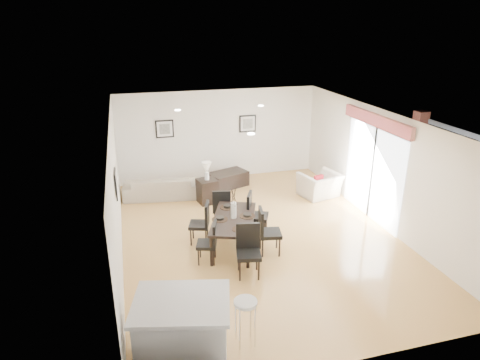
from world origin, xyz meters
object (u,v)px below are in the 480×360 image
object	(u,v)px
armchair	(320,185)
dining_chair_wfar	(203,221)
dining_chair_foot	(222,206)
coffee_table	(228,179)
bar_stool	(245,307)
dining_chair_head	(248,247)
sofa	(162,187)
kitchen_island	(183,329)
dining_chair_efar	(254,212)
dining_chair_wnear	(210,240)
side_table	(207,191)
dining_table	(234,221)
dining_chair_enear	(266,229)

from	to	relation	value
armchair	dining_chair_wfar	size ratio (longest dim) A/B	1.09
armchair	dining_chair_foot	bearing A→B (deg)	6.31
dining_chair_wfar	coffee_table	bearing A→B (deg)	174.41
coffee_table	bar_stool	world-z (taller)	bar_stool
dining_chair_wfar	dining_chair_head	size ratio (longest dim) A/B	0.92
sofa	dining_chair_head	bearing A→B (deg)	114.35
sofa	dining_chair_head	distance (m)	4.43
dining_chair_foot	kitchen_island	size ratio (longest dim) A/B	0.60
kitchen_island	dining_chair_efar	bearing A→B (deg)	71.44
dining_chair_wnear	kitchen_island	size ratio (longest dim) A/B	0.56
dining_chair_wnear	dining_chair_efar	distance (m)	1.50
dining_chair_wnear	side_table	world-z (taller)	dining_chair_wnear
coffee_table	dining_table	bearing A→B (deg)	-122.67
sofa	dining_chair_foot	bearing A→B (deg)	126.85
dining_chair_enear	kitchen_island	xyz separation A→B (m)	(-2.09, -2.48, -0.08)
dining_chair_enear	side_table	distance (m)	3.01
dining_chair_enear	bar_stool	size ratio (longest dim) A/B	1.30
dining_chair_head	side_table	distance (m)	3.57
sofa	side_table	world-z (taller)	side_table
coffee_table	side_table	distance (m)	1.30
coffee_table	bar_stool	xyz separation A→B (m)	(-1.32, -6.41, 0.44)
dining_chair_enear	dining_chair_foot	size ratio (longest dim) A/B	1.07
kitchen_island	dining_chair_head	bearing A→B (deg)	64.08
dining_chair_wfar	coffee_table	distance (m)	3.42
dining_chair_wfar	side_table	size ratio (longest dim) A/B	1.44
dining_chair_foot	bar_stool	world-z (taller)	dining_chair_foot
armchair	dining_chair_head	world-z (taller)	dining_chair_head
dining_chair_wfar	dining_chair_enear	xyz separation A→B (m)	(1.18, -0.80, 0.04)
dining_chair_foot	coffee_table	size ratio (longest dim) A/B	0.86
dining_chair_head	dining_chair_foot	xyz separation A→B (m)	(-0.04, 2.08, -0.04)
dining_chair_enear	dining_chair_efar	bearing A→B (deg)	10.21
dining_chair_head	kitchen_island	xyz separation A→B (m)	(-1.52, -1.85, -0.09)
dining_chair_enear	dining_chair_head	distance (m)	0.85
sofa	dining_chair_efar	distance (m)	3.31
dining_chair_enear	kitchen_island	world-z (taller)	dining_chair_enear
dining_chair_head	kitchen_island	world-z (taller)	dining_chair_head
dining_chair_foot	bar_stool	xyz separation A→B (m)	(-0.55, -3.92, 0.14)
kitchen_island	dining_chair_wnear	bearing A→B (deg)	83.23
sofa	dining_chair_wfar	size ratio (longest dim) A/B	2.20
dining_chair_enear	bar_stool	xyz separation A→B (m)	(-1.16, -2.48, 0.10)
dining_chair_head	sofa	bearing A→B (deg)	117.47
sofa	dining_chair_enear	size ratio (longest dim) A/B	2.06
dining_chair_wnear	kitchen_island	distance (m)	2.60
dining_chair_enear	side_table	size ratio (longest dim) A/B	1.54
sofa	dining_chair_head	size ratio (longest dim) A/B	2.03
armchair	kitchen_island	bearing A→B (deg)	34.62
dining_chair_efar	dining_table	bearing A→B (deg)	152.33
dining_chair_wfar	bar_stool	xyz separation A→B (m)	(0.03, -3.27, 0.14)
dining_chair_wfar	coffee_table	size ratio (longest dim) A/B	0.86
dining_chair_wnear	dining_chair_foot	distance (m)	1.59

